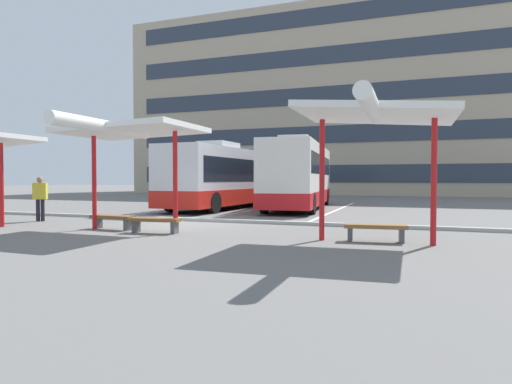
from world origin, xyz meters
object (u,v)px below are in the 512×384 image
Objects in this scene: coach_bus_1 at (299,176)px; bench_3 at (376,229)px; bench_1 at (113,219)px; waiting_shelter_1 at (127,132)px; coach_bus_0 at (231,178)px; waiting_shelter_2 at (375,116)px; waiting_passenger_0 at (40,195)px; bench_2 at (155,222)px.

bench_3 is at bearing -66.87° from coach_bus_1.
bench_1 is at bearing -106.26° from coach_bus_1.
waiting_shelter_1 is at bearing -25.25° from bench_1.
coach_bus_1 is 2.24× the size of waiting_shelter_1.
coach_bus_0 reaches higher than waiting_shelter_2.
waiting_passenger_0 is (-5.23, 1.71, -2.04)m from waiting_shelter_1.
waiting_shelter_2 is (8.13, -0.43, 2.83)m from bench_1.
bench_1 is at bearing 176.99° from waiting_shelter_2.
coach_bus_1 is 6.69× the size of bench_2.
bench_1 is (0.64, -11.11, -1.31)m from coach_bus_0.
waiting_shelter_1 reaches higher than bench_3.
waiting_shelter_1 reaches higher than bench_1.
waiting_shelter_1 is 2.80× the size of waiting_passenger_0.
bench_3 is (8.77, -11.12, -1.31)m from coach_bus_0.
coach_bus_0 is 11.72m from waiting_shelter_1.
coach_bus_0 is at bearing 128.24° from bench_3.
bench_2 is at bearing -10.92° from bench_1.
waiting_shelter_1 is 0.99× the size of waiting_shelter_2.
bench_2 is 0.33× the size of waiting_shelter_2.
bench_3 is at bearing -5.94° from waiting_passenger_0.
coach_bus_1 is at bearing 78.45° from waiting_shelter_1.
bench_1 is 1.01× the size of bench_3.
bench_3 is (8.13, -0.01, -0.00)m from bench_1.
bench_1 is (-3.30, -11.30, -1.42)m from coach_bus_1.
waiting_shelter_2 reaches higher than waiting_shelter_1.
coach_bus_1 is 6.62× the size of bench_3.
coach_bus_1 is 12.77m from waiting_shelter_2.
waiting_passenger_0 is (-12.46, 1.30, 0.65)m from bench_3.
coach_bus_0 is at bearing -177.24° from coach_bus_1.
coach_bus_0 is 10.52m from waiting_passenger_0.
waiting_shelter_1 is 7.23m from waiting_shelter_2.
waiting_shelter_2 is 12.76m from waiting_passenger_0.
waiting_passenger_0 is at bearing 163.45° from bench_1.
bench_2 is 6.93m from waiting_shelter_2.
bench_3 is 0.95× the size of waiting_passenger_0.
waiting_shelter_1 is at bearing 179.97° from waiting_shelter_2.
coach_bus_0 is at bearing 127.21° from waiting_shelter_2.
bench_1 and bench_3 have the same top height.
coach_bus_1 is at bearing 112.38° from waiting_shelter_2.
bench_1 and bench_2 have the same top height.
bench_3 is (4.83, -11.31, -1.42)m from coach_bus_1.
waiting_shelter_2 is (6.33, -0.08, 2.83)m from bench_2.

